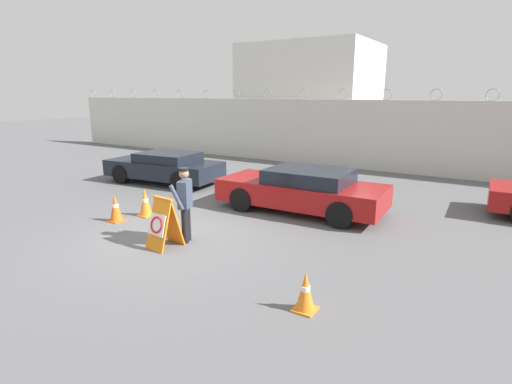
{
  "coord_description": "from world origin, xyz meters",
  "views": [
    {
      "loc": [
        6.46,
        -6.64,
        3.37
      ],
      "look_at": [
        1.69,
        1.02,
        1.13
      ],
      "focal_mm": 28.0,
      "sensor_mm": 36.0,
      "label": 1
    }
  ],
  "objects_px": {
    "traffic_cone_near": "(115,208)",
    "traffic_cone_mid": "(305,291)",
    "security_guard": "(185,201)",
    "traffic_cone_far": "(145,202)",
    "parked_car_front_coupe": "(165,167)",
    "parked_car_rear_sedan": "(303,190)",
    "barricade_sign": "(163,223)"
  },
  "relations": [
    {
      "from": "parked_car_front_coupe",
      "to": "parked_car_rear_sedan",
      "type": "distance_m",
      "value": 6.18
    },
    {
      "from": "security_guard",
      "to": "traffic_cone_near",
      "type": "distance_m",
      "value": 2.71
    },
    {
      "from": "traffic_cone_near",
      "to": "traffic_cone_far",
      "type": "xyz_separation_m",
      "value": [
        0.31,
        0.77,
        0.02
      ]
    },
    {
      "from": "barricade_sign",
      "to": "traffic_cone_far",
      "type": "height_order",
      "value": "barricade_sign"
    },
    {
      "from": "traffic_cone_near",
      "to": "parked_car_front_coupe",
      "type": "distance_m",
      "value": 4.77
    },
    {
      "from": "traffic_cone_mid",
      "to": "traffic_cone_far",
      "type": "bearing_deg",
      "value": 159.46
    },
    {
      "from": "traffic_cone_near",
      "to": "traffic_cone_far",
      "type": "height_order",
      "value": "traffic_cone_far"
    },
    {
      "from": "barricade_sign",
      "to": "parked_car_rear_sedan",
      "type": "height_order",
      "value": "parked_car_rear_sedan"
    },
    {
      "from": "traffic_cone_near",
      "to": "barricade_sign",
      "type": "bearing_deg",
      "value": -15.77
    },
    {
      "from": "security_guard",
      "to": "traffic_cone_far",
      "type": "distance_m",
      "value": 2.57
    },
    {
      "from": "barricade_sign",
      "to": "security_guard",
      "type": "xyz_separation_m",
      "value": [
        0.19,
        0.54,
        0.4
      ]
    },
    {
      "from": "security_guard",
      "to": "barricade_sign",
      "type": "bearing_deg",
      "value": -41.14
    },
    {
      "from": "traffic_cone_far",
      "to": "traffic_cone_near",
      "type": "bearing_deg",
      "value": -111.59
    },
    {
      "from": "parked_car_front_coupe",
      "to": "traffic_cone_far",
      "type": "bearing_deg",
      "value": 121.66
    },
    {
      "from": "traffic_cone_far",
      "to": "parked_car_front_coupe",
      "type": "bearing_deg",
      "value": 127.13
    },
    {
      "from": "traffic_cone_far",
      "to": "parked_car_rear_sedan",
      "type": "bearing_deg",
      "value": 37.34
    },
    {
      "from": "traffic_cone_mid",
      "to": "parked_car_rear_sedan",
      "type": "bearing_deg",
      "value": 115.99
    },
    {
      "from": "barricade_sign",
      "to": "traffic_cone_far",
      "type": "xyz_separation_m",
      "value": [
        -2.14,
        1.47,
        -0.18
      ]
    },
    {
      "from": "traffic_cone_near",
      "to": "traffic_cone_mid",
      "type": "height_order",
      "value": "traffic_cone_near"
    },
    {
      "from": "security_guard",
      "to": "parked_car_rear_sedan",
      "type": "xyz_separation_m",
      "value": [
        1.23,
        3.64,
        -0.32
      ]
    },
    {
      "from": "traffic_cone_mid",
      "to": "parked_car_front_coupe",
      "type": "height_order",
      "value": "parked_car_front_coupe"
    },
    {
      "from": "barricade_sign",
      "to": "parked_car_front_coupe",
      "type": "height_order",
      "value": "parked_car_front_coupe"
    },
    {
      "from": "barricade_sign",
      "to": "parked_car_front_coupe",
      "type": "bearing_deg",
      "value": 139.66
    },
    {
      "from": "security_guard",
      "to": "parked_car_rear_sedan",
      "type": "bearing_deg",
      "value": 139.2
    },
    {
      "from": "traffic_cone_mid",
      "to": "parked_car_rear_sedan",
      "type": "relative_size",
      "value": 0.14
    },
    {
      "from": "barricade_sign",
      "to": "traffic_cone_mid",
      "type": "height_order",
      "value": "barricade_sign"
    },
    {
      "from": "parked_car_front_coupe",
      "to": "parked_car_rear_sedan",
      "type": "height_order",
      "value": "parked_car_rear_sedan"
    },
    {
      "from": "traffic_cone_mid",
      "to": "parked_car_rear_sedan",
      "type": "distance_m",
      "value": 5.52
    },
    {
      "from": "parked_car_front_coupe",
      "to": "barricade_sign",
      "type": "bearing_deg",
      "value": 128.61
    },
    {
      "from": "barricade_sign",
      "to": "traffic_cone_far",
      "type": "relative_size",
      "value": 1.47
    },
    {
      "from": "barricade_sign",
      "to": "traffic_cone_mid",
      "type": "distance_m",
      "value": 3.92
    },
    {
      "from": "barricade_sign",
      "to": "parked_car_rear_sedan",
      "type": "xyz_separation_m",
      "value": [
        1.42,
        4.18,
        0.08
      ]
    }
  ]
}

